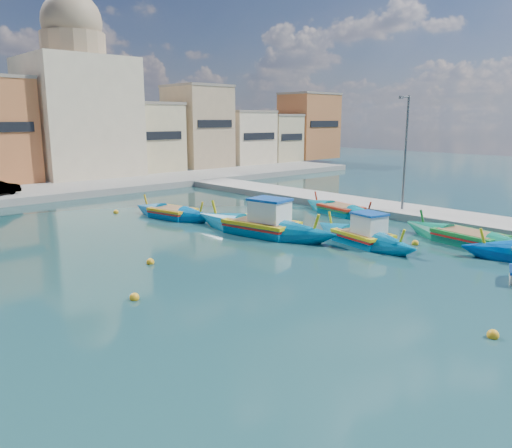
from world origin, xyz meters
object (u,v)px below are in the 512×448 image
luzzu_cyan_mid (341,211)px  luzzu_blue_south (469,240)px  quay_street_lamp (405,152)px  luzzu_turquoise_cabin (262,227)px  church_block (77,100)px  luzzu_blue_cabin (363,238)px  luzzu_green (173,214)px

luzzu_cyan_mid → luzzu_blue_south: luzzu_blue_south is taller
quay_street_lamp → luzzu_turquoise_cabin: 11.59m
church_block → luzzu_blue_cabin: 37.63m
quay_street_lamp → luzzu_blue_south: bearing=-122.5°
quay_street_lamp → luzzu_turquoise_cabin: size_ratio=0.77×
luzzu_blue_cabin → luzzu_cyan_mid: luzzu_blue_cabin is taller
church_block → luzzu_blue_south: bearing=-85.4°
church_block → luzzu_cyan_mid: 32.19m
quay_street_lamp → luzzu_blue_cabin: quay_street_lamp is taller
church_block → quay_street_lamp: church_block is taller
church_block → luzzu_turquoise_cabin: 32.57m
luzzu_turquoise_cabin → luzzu_cyan_mid: bearing=4.8°
church_block → quay_street_lamp: size_ratio=2.39×
quay_street_lamp → luzzu_green: size_ratio=1.06×
luzzu_green → luzzu_turquoise_cabin: bearing=-81.5°
luzzu_turquoise_cabin → church_block: bearing=84.3°
church_block → luzzu_blue_cabin: bearing=-91.2°
luzzu_turquoise_cabin → luzzu_blue_south: size_ratio=1.20×
quay_street_lamp → luzzu_turquoise_cabin: (-10.59, 2.59, -3.94)m
luzzu_turquoise_cabin → luzzu_blue_cabin: luzzu_turquoise_cabin is taller
luzzu_blue_cabin → luzzu_blue_south: 5.57m
luzzu_green → luzzu_blue_south: bearing=-65.8°
church_block → luzzu_cyan_mid: church_block is taller
luzzu_green → church_block: bearing=79.8°
luzzu_blue_south → luzzu_green: bearing=114.2°
church_block → luzzu_blue_south: church_block is taller
luzzu_turquoise_cabin → luzzu_cyan_mid: (8.15, 0.68, -0.16)m
luzzu_cyan_mid → luzzu_blue_south: bearing=-100.1°
luzzu_blue_cabin → luzzu_green: bearing=105.2°
church_block → luzzu_blue_south: (3.24, -40.60, -8.15)m
quay_street_lamp → luzzu_cyan_mid: bearing=126.8°
luzzu_blue_cabin → luzzu_blue_south: (4.01, -3.86, -0.07)m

